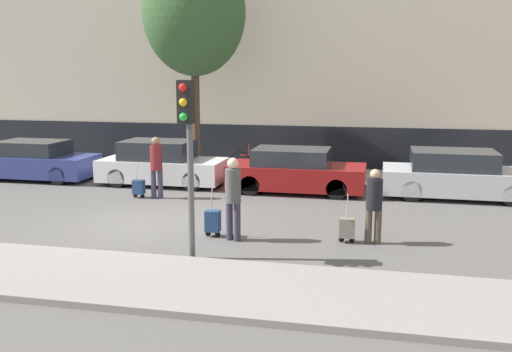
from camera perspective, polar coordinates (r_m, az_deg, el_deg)
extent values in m
plane|color=#565451|center=(14.16, -11.11, -4.68)|extent=(80.00, 80.00, 0.00)
cube|color=gray|center=(10.97, -19.06, -9.19)|extent=(28.00, 2.50, 0.12)
cube|color=gray|center=(20.60, -3.33, 0.35)|extent=(28.00, 3.00, 0.12)
cube|color=#B7AD99|center=(23.65, -1.11, 13.36)|extent=(28.00, 2.49, 9.75)
cube|color=black|center=(22.57, -1.84, 3.13)|extent=(27.44, 0.06, 1.60)
cube|color=navy|center=(20.90, -20.96, 1.02)|extent=(3.94, 1.75, 0.70)
cube|color=#23282D|center=(20.90, -21.43, 2.64)|extent=(2.17, 1.54, 0.48)
cylinder|color=black|center=(19.62, -19.20, 0.00)|extent=(0.60, 0.18, 0.60)
cylinder|color=black|center=(20.95, -16.96, 0.75)|extent=(0.60, 0.18, 0.60)
cylinder|color=black|center=(22.25, -22.45, 0.95)|extent=(0.60, 0.18, 0.60)
cube|color=silver|center=(18.84, -9.28, 0.63)|extent=(4.04, 1.77, 0.70)
cube|color=#23282D|center=(18.80, -9.80, 2.60)|extent=(2.22, 1.55, 0.60)
cylinder|color=black|center=(17.71, -6.45, -0.55)|extent=(0.60, 0.18, 0.60)
cylinder|color=black|center=(19.19, -4.91, 0.32)|extent=(0.60, 0.18, 0.60)
cylinder|color=black|center=(18.67, -13.74, -0.22)|extent=(0.60, 0.18, 0.60)
cylinder|color=black|center=(20.08, -11.75, 0.58)|extent=(0.60, 0.18, 0.60)
cube|color=maroon|center=(17.48, 4.09, -0.01)|extent=(4.14, 1.79, 0.70)
cube|color=#23282D|center=(17.41, 3.58, 1.95)|extent=(2.27, 1.57, 0.50)
cylinder|color=black|center=(16.60, 8.05, -1.32)|extent=(0.60, 0.18, 0.60)
cylinder|color=black|center=(18.17, 8.46, -0.32)|extent=(0.60, 0.18, 0.60)
cylinder|color=black|center=(16.98, -0.60, -0.95)|extent=(0.60, 0.18, 0.60)
cylinder|color=black|center=(18.52, 0.53, -0.01)|extent=(0.60, 0.18, 0.60)
cube|color=#B7BABF|center=(17.67, 19.56, -0.47)|extent=(4.32, 1.90, 0.70)
cube|color=#23282D|center=(17.55, 19.12, 1.54)|extent=(2.38, 1.67, 0.55)
cylinder|color=black|center=(18.75, 23.28, -0.73)|extent=(0.60, 0.18, 0.60)
cylinder|color=black|center=(16.75, 15.31, -1.48)|extent=(0.60, 0.18, 0.60)
cylinder|color=black|center=(18.43, 15.08, -0.41)|extent=(0.60, 0.18, 0.60)
cylinder|color=#383347|center=(16.85, -10.20, -0.80)|extent=(0.15, 0.15, 0.84)
cylinder|color=#383347|center=(16.79, -9.55, -0.81)|extent=(0.15, 0.15, 0.84)
cylinder|color=maroon|center=(16.69, -9.96, 1.83)|extent=(0.34, 0.34, 0.73)
sphere|color=#936B4C|center=(16.63, -10.01, 3.47)|extent=(0.24, 0.24, 0.24)
cube|color=navy|center=(16.99, -11.66, -1.08)|extent=(0.32, 0.24, 0.41)
cylinder|color=black|center=(17.09, -11.97, -1.93)|extent=(0.12, 0.03, 0.12)
cylinder|color=black|center=(17.00, -11.28, -1.97)|extent=(0.12, 0.03, 0.12)
cylinder|color=gray|center=(16.84, -11.81, 0.47)|extent=(0.02, 0.19, 0.53)
cylinder|color=#383347|center=(12.49, -2.67, -4.50)|extent=(0.15, 0.15, 0.85)
cylinder|color=#383347|center=(12.39, -1.90, -4.62)|extent=(0.15, 0.15, 0.85)
cylinder|color=#4C4C4C|center=(12.26, -2.31, -0.98)|extent=(0.34, 0.34, 0.74)
sphere|color=beige|center=(12.18, -2.33, 1.28)|extent=(0.24, 0.24, 0.24)
cube|color=navy|center=(12.76, -4.35, -4.52)|extent=(0.32, 0.24, 0.47)
cylinder|color=black|center=(12.87, -4.81, -5.76)|extent=(0.12, 0.03, 0.12)
cylinder|color=black|center=(12.81, -3.85, -5.83)|extent=(0.12, 0.03, 0.12)
cylinder|color=gray|center=(12.57, -4.47, -2.34)|extent=(0.02, 0.19, 0.53)
cylinder|color=#4C4233|center=(12.46, 11.18, -4.96)|extent=(0.15, 0.15, 0.75)
cylinder|color=#4C4233|center=(12.47, 12.10, -4.98)|extent=(0.15, 0.15, 0.75)
cylinder|color=black|center=(12.30, 11.75, -1.80)|extent=(0.34, 0.34, 0.65)
sphere|color=tan|center=(12.22, 11.83, 0.18)|extent=(0.21, 0.21, 0.21)
cube|color=slate|center=(12.45, 9.09, -5.14)|extent=(0.32, 0.24, 0.42)
cylinder|color=black|center=(12.53, 8.54, -6.30)|extent=(0.12, 0.03, 0.12)
cylinder|color=black|center=(12.51, 9.57, -6.34)|extent=(0.12, 0.03, 0.12)
cylinder|color=gray|center=(12.26, 9.14, -3.05)|extent=(0.02, 0.19, 0.53)
cylinder|color=#515154|center=(11.02, -6.57, 0.45)|extent=(0.12, 0.12, 3.48)
cube|color=black|center=(10.71, -7.03, 7.37)|extent=(0.28, 0.24, 0.80)
sphere|color=red|center=(10.55, -7.34, 8.77)|extent=(0.15, 0.15, 0.15)
sphere|color=gold|center=(10.56, -7.30, 7.33)|extent=(0.15, 0.15, 0.15)
sphere|color=green|center=(10.58, -7.27, 5.88)|extent=(0.15, 0.15, 0.15)
torus|color=black|center=(20.46, 1.24, 1.49)|extent=(0.72, 0.06, 0.72)
torus|color=black|center=(20.69, -1.62, 1.58)|extent=(0.72, 0.06, 0.72)
cylinder|color=maroon|center=(20.54, -0.20, 2.08)|extent=(1.00, 0.05, 0.05)
cylinder|color=maroon|center=(20.55, -0.71, 2.65)|extent=(0.04, 0.04, 0.40)
cylinder|color=#4C3826|center=(20.21, -6.02, 5.88)|extent=(0.28, 0.28, 3.91)
ellipsoid|color=#33562D|center=(20.25, -6.22, 15.99)|extent=(3.52, 3.52, 4.30)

